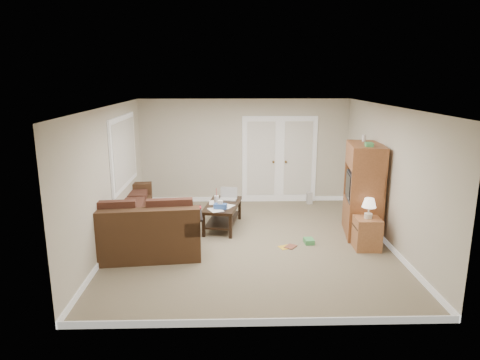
{
  "coord_description": "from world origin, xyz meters",
  "views": [
    {
      "loc": [
        -0.38,
        -7.44,
        2.99
      ],
      "look_at": [
        -0.17,
        0.4,
        1.1
      ],
      "focal_mm": 32.0,
      "sensor_mm": 36.0,
      "label": 1
    }
  ],
  "objects_px": {
    "coffee_table": "(223,214)",
    "tv_armoire": "(363,189)",
    "side_cabinet": "(367,231)",
    "sectional_sofa": "(130,222)"
  },
  "relations": [
    {
      "from": "coffee_table",
      "to": "side_cabinet",
      "type": "relative_size",
      "value": 1.41
    },
    {
      "from": "sectional_sofa",
      "to": "tv_armoire",
      "type": "distance_m",
      "value": 4.46
    },
    {
      "from": "coffee_table",
      "to": "side_cabinet",
      "type": "distance_m",
      "value": 2.84
    },
    {
      "from": "coffee_table",
      "to": "tv_armoire",
      "type": "xyz_separation_m",
      "value": [
        2.7,
        -0.44,
        0.62
      ]
    },
    {
      "from": "coffee_table",
      "to": "side_cabinet",
      "type": "bearing_deg",
      "value": -14.8
    },
    {
      "from": "coffee_table",
      "to": "tv_armoire",
      "type": "relative_size",
      "value": 0.69
    },
    {
      "from": "tv_armoire",
      "to": "side_cabinet",
      "type": "bearing_deg",
      "value": -90.68
    },
    {
      "from": "coffee_table",
      "to": "sectional_sofa",
      "type": "bearing_deg",
      "value": -148.17
    },
    {
      "from": "tv_armoire",
      "to": "side_cabinet",
      "type": "distance_m",
      "value": 0.95
    },
    {
      "from": "side_cabinet",
      "to": "sectional_sofa",
      "type": "bearing_deg",
      "value": 175.28
    }
  ]
}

